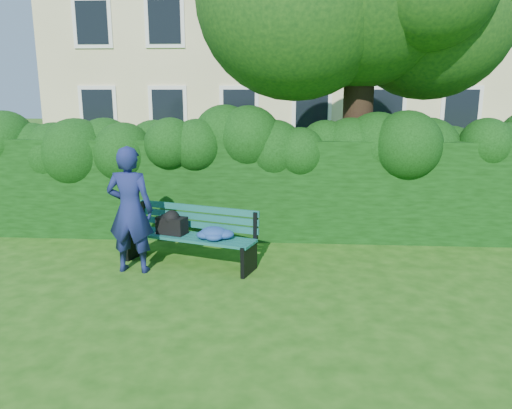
{
  "coord_description": "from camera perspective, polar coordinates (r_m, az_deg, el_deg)",
  "views": [
    {
      "loc": [
        0.5,
        -6.8,
        2.65
      ],
      "look_at": [
        0.0,
        0.6,
        0.95
      ],
      "focal_mm": 35.0,
      "sensor_mm": 36.0,
      "label": 1
    }
  ],
  "objects": [
    {
      "name": "ground",
      "position": [
        7.31,
        -0.32,
        -8.33
      ],
      "size": [
        80.0,
        80.0,
        0.0
      ],
      "primitive_type": "plane",
      "color": "#1E4F10",
      "rests_on": "ground"
    },
    {
      "name": "park_bench",
      "position": [
        7.75,
        -7.24,
        -3.24
      ],
      "size": [
        2.16,
        1.18,
        0.89
      ],
      "rotation": [
        0.0,
        0.0,
        -0.32
      ],
      "color": "#0F4E43",
      "rests_on": "ground"
    },
    {
      "name": "hedge",
      "position": [
        9.18,
        0.68,
        1.93
      ],
      "size": [
        10.0,
        1.0,
        1.8
      ],
      "color": "black",
      "rests_on": "ground"
    },
    {
      "name": "apartment_building",
      "position": [
        21.06,
        2.67,
        22.08
      ],
      "size": [
        16.0,
        8.08,
        12.0
      ],
      "color": "tan",
      "rests_on": "ground"
    },
    {
      "name": "man_reading",
      "position": [
        7.53,
        -14.18,
        -0.62
      ],
      "size": [
        0.71,
        0.48,
        1.88
      ],
      "primitive_type": "imported",
      "rotation": [
        0.0,
        0.0,
        3.1
      ],
      "color": "navy",
      "rests_on": "ground"
    }
  ]
}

